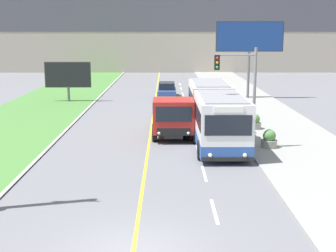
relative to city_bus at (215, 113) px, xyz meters
name	(u,v)px	position (x,y,z in m)	size (l,w,h in m)	color
ground_plane	(133,252)	(-3.96, -15.18, -1.56)	(300.00, 300.00, 0.00)	slate
lane_marking_centre	(150,214)	(-3.55, -12.28, -1.56)	(2.88, 140.00, 0.01)	gold
apartment_block_background	(159,15)	(-3.96, 49.63, 7.46)	(80.00, 8.04, 18.04)	#A89E8E
city_bus	(215,113)	(0.00, 0.00, 0.00)	(2.72, 12.71, 3.07)	white
dump_truck	(173,117)	(-2.53, 0.29, -0.31)	(2.51, 6.78, 2.47)	black
car_distant	(167,90)	(-2.87, 18.05, -0.87)	(1.80, 4.30, 1.45)	#2D4784
traffic_light_mast	(242,85)	(1.14, -3.03, 2.02)	(2.28, 0.32, 5.60)	slate
billboard_large	(250,39)	(4.96, 16.76, 4.15)	(6.39, 0.24, 7.35)	#59595B
billboard_small	(68,75)	(-11.99, 15.03, 0.88)	(4.23, 0.24, 3.67)	#59595B
planter_round_near	(269,140)	(2.78, -2.77, -1.03)	(0.89, 0.89, 1.02)	gray
planter_round_second	(254,122)	(2.90, 2.28, -1.04)	(0.88, 0.88, 1.00)	gray
planter_round_third	(241,109)	(2.80, 7.33, -1.00)	(0.95, 0.95, 1.09)	gray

